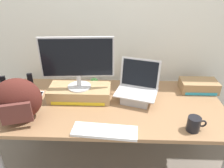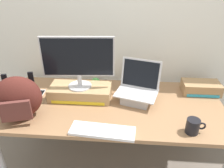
# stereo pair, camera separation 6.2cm
# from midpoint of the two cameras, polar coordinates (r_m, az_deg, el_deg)

# --- Properties ---
(ground_plane) EXTENTS (20.00, 20.00, 0.00)m
(ground_plane) POSITION_cam_midpoint_polar(r_m,az_deg,el_deg) (2.25, 0.85, -20.75)
(ground_plane) COLOR #70665B
(back_wall) EXTENTS (7.00, 0.10, 2.60)m
(back_wall) POSITION_cam_midpoint_polar(r_m,az_deg,el_deg) (2.03, 2.13, 17.03)
(back_wall) COLOR silver
(back_wall) RESTS_ON ground
(desk) EXTENTS (1.80, 0.83, 0.72)m
(desk) POSITION_cam_midpoint_polar(r_m,az_deg,el_deg) (1.80, 1.00, -6.84)
(desk) COLOR #99704C
(desk) RESTS_ON ground
(toner_box_yellow) EXTENTS (0.51, 0.24, 0.11)m
(toner_box_yellow) POSITION_cam_midpoint_polar(r_m,az_deg,el_deg) (1.83, -7.41, -2.12)
(toner_box_yellow) COLOR tan
(toner_box_yellow) RESTS_ON desk
(desktop_monitor) EXTENTS (0.57, 0.19, 0.43)m
(desktop_monitor) POSITION_cam_midpoint_polar(r_m,az_deg,el_deg) (1.70, -8.01, 6.17)
(desktop_monitor) COLOR silver
(desktop_monitor) RESTS_ON toner_box_yellow
(open_laptop) EXTENTS (0.38, 0.33, 0.33)m
(open_laptop) POSITION_cam_midpoint_polar(r_m,az_deg,el_deg) (1.78, 7.68, -2.44)
(open_laptop) COLOR #ADADB2
(open_laptop) RESTS_ON desk
(external_keyboard) EXTENTS (0.45, 0.17, 0.02)m
(external_keyboard) POSITION_cam_midpoint_polar(r_m,az_deg,el_deg) (1.48, -1.31, -12.36)
(external_keyboard) COLOR white
(external_keyboard) RESTS_ON desk
(messenger_backpack) EXTENTS (0.38, 0.31, 0.33)m
(messenger_backpack) POSITION_cam_midpoint_polar(r_m,az_deg,el_deg) (1.66, -22.80, -3.47)
(messenger_backpack) COLOR #4C1E19
(messenger_backpack) RESTS_ON desk
(coffee_mug) EXTENTS (0.13, 0.09, 0.10)m
(coffee_mug) POSITION_cam_midpoint_polar(r_m,az_deg,el_deg) (1.55, 21.85, -10.39)
(coffee_mug) COLOR black
(coffee_mug) RESTS_ON desk
(cell_phone) EXTENTS (0.07, 0.16, 0.01)m
(cell_phone) POSITION_cam_midpoint_polar(r_m,az_deg,el_deg) (1.97, -17.89, -2.65)
(cell_phone) COLOR silver
(cell_phone) RESTS_ON desk
(plush_toy) EXTENTS (0.08, 0.08, 0.08)m
(plush_toy) POSITION_cam_midpoint_polar(r_m,az_deg,el_deg) (2.01, -3.48, 0.59)
(plush_toy) COLOR #56B256
(plush_toy) RESTS_ON desk
(toner_box_cyan) EXTENTS (0.32, 0.18, 0.10)m
(toner_box_cyan) POSITION_cam_midpoint_polar(r_m,az_deg,el_deg) (2.06, 23.37, -0.89)
(toner_box_cyan) COLOR #9E7A51
(toner_box_cyan) RESTS_ON desk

